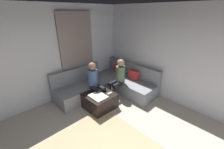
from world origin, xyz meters
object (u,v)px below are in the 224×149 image
Objects in this scene: ottoman at (100,100)px; person_on_couch_side at (95,81)px; sectional_couch at (108,84)px; game_remote at (110,93)px; coffee_mug at (99,87)px; person_on_couch_back at (118,77)px.

person_on_couch_side is at bearing 160.47° from ottoman.
sectional_couch reaches higher than game_remote.
person_on_couch_back is at bearing 74.07° from coffee_mug.
person_on_couch_back is (0.17, 0.61, 0.19)m from coffee_mug.
game_remote reaches higher than ottoman.
coffee_mug reaches higher than game_remote.
ottoman is 5.07× the size of game_remote.
sectional_couch is 3.36× the size of ottoman.
person_on_couch_side is (-0.31, 0.11, 0.45)m from ottoman.
coffee_mug is at bearing 140.71° from ottoman.
coffee_mug reaches higher than ottoman.
person_on_couch_side is (-0.26, -0.68, 0.00)m from person_on_couch_back.
sectional_couch reaches higher than ottoman.
person_on_couch_back is at bearing 111.55° from game_remote.
game_remote is (0.64, -0.52, 0.15)m from sectional_couch.
coffee_mug is (-0.22, 0.18, 0.26)m from ottoman.
person_on_couch_side reaches higher than coffee_mug.
person_on_couch_back is 1.00× the size of person_on_couch_side.
person_on_couch_back and person_on_couch_side have the same top height.
person_on_couch_back is at bearing 93.30° from ottoman.
person_on_couch_back is 0.73m from person_on_couch_side.
ottoman is 0.38m from coffee_mug.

